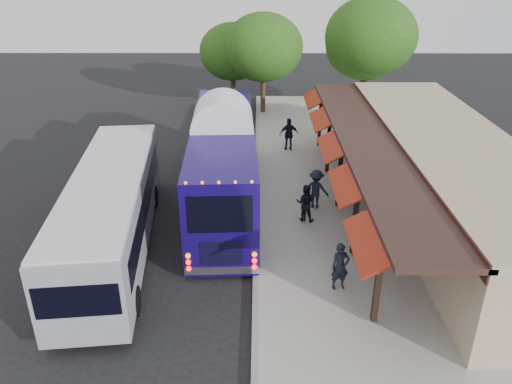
% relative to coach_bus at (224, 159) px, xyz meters
% --- Properties ---
extents(ground, '(90.00, 90.00, 0.00)m').
position_rel_coach_bus_xyz_m(ground, '(1.45, -4.73, -2.21)').
color(ground, black).
rests_on(ground, ground).
extents(sidewalk, '(10.00, 40.00, 0.15)m').
position_rel_coach_bus_xyz_m(sidewalk, '(6.45, -0.73, -2.13)').
color(sidewalk, '#9E9B93').
rests_on(sidewalk, ground).
extents(curb, '(0.20, 40.00, 0.16)m').
position_rel_coach_bus_xyz_m(curb, '(1.50, -0.73, -2.13)').
color(curb, gray).
rests_on(curb, ground).
extents(station_shelter, '(8.15, 20.00, 3.60)m').
position_rel_coach_bus_xyz_m(station_shelter, '(9.83, -0.73, -0.36)').
color(station_shelter, tan).
rests_on(station_shelter, ground).
extents(coach_bus, '(3.29, 12.95, 4.11)m').
position_rel_coach_bus_xyz_m(coach_bus, '(0.00, 0.00, 0.00)').
color(coach_bus, '#150759').
rests_on(coach_bus, ground).
extents(city_bus, '(3.93, 12.28, 3.24)m').
position_rel_coach_bus_xyz_m(city_bus, '(-4.07, -4.14, -0.42)').
color(city_bus, gray).
rests_on(city_bus, ground).
extents(ped_a, '(0.70, 0.53, 1.74)m').
position_rel_coach_bus_xyz_m(ped_a, '(4.39, -6.94, -1.19)').
color(ped_a, black).
rests_on(ped_a, sidewalk).
extents(ped_b, '(0.96, 0.83, 1.68)m').
position_rel_coach_bus_xyz_m(ped_b, '(3.62, -2.02, -1.22)').
color(ped_b, black).
rests_on(ped_b, sidewalk).
extents(ped_c, '(1.17, 0.59, 1.92)m').
position_rel_coach_bus_xyz_m(ped_c, '(3.39, 6.73, -1.10)').
color(ped_c, black).
rests_on(ped_c, sidewalk).
extents(ped_d, '(1.35, 1.05, 1.84)m').
position_rel_coach_bus_xyz_m(ped_d, '(4.20, -0.77, -1.14)').
color(ped_d, black).
rests_on(ped_d, sidewalk).
extents(sign_board, '(0.26, 0.51, 1.19)m').
position_rel_coach_bus_xyz_m(sign_board, '(3.61, -2.13, -1.25)').
color(sign_board, black).
rests_on(sign_board, sidewalk).
extents(tree_left, '(5.61, 5.61, 7.18)m').
position_rel_coach_bus_xyz_m(tree_left, '(1.91, 14.77, 2.58)').
color(tree_left, '#382314').
rests_on(tree_left, ground).
extents(tree_mid, '(6.43, 6.43, 8.24)m').
position_rel_coach_bus_xyz_m(tree_mid, '(9.41, 14.86, 3.29)').
color(tree_mid, '#382314').
rests_on(tree_mid, ground).
extents(tree_right, '(5.72, 5.72, 7.32)m').
position_rel_coach_bus_xyz_m(tree_right, '(9.18, 15.15, 2.67)').
color(tree_right, '#382314').
rests_on(tree_right, ground).
extents(tree_far, '(4.92, 4.92, 6.31)m').
position_rel_coach_bus_xyz_m(tree_far, '(-0.33, 16.42, 2.00)').
color(tree_far, '#382314').
rests_on(tree_far, ground).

